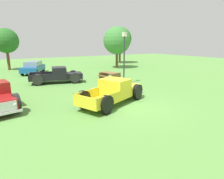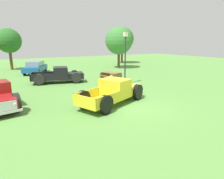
% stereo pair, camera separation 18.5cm
% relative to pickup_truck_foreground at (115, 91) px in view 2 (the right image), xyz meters
% --- Properties ---
extents(ground_plane, '(80.00, 80.00, 0.00)m').
position_rel_pickup_truck_foreground_xyz_m(ground_plane, '(0.30, -0.99, -0.72)').
color(ground_plane, '#5B9342').
extents(pickup_truck_foreground, '(5.21, 3.48, 1.50)m').
position_rel_pickup_truck_foreground_xyz_m(pickup_truck_foreground, '(0.00, 0.00, 0.00)').
color(pickup_truck_foreground, yellow).
rests_on(pickup_truck_foreground, ground_plane).
extents(pickup_truck_behind_left, '(5.03, 2.84, 1.45)m').
position_rel_pickup_truck_foreground_xyz_m(pickup_truck_behind_left, '(-1.12, 7.82, -0.02)').
color(pickup_truck_behind_left, black).
rests_on(pickup_truck_behind_left, ground_plane).
extents(sedan_distant_b, '(3.53, 4.68, 1.45)m').
position_rel_pickup_truck_foreground_xyz_m(sedan_distant_b, '(-2.24, 14.92, 0.04)').
color(sedan_distant_b, '#195699').
rests_on(sedan_distant_b, ground_plane).
extents(lamp_post_near, '(0.36, 0.36, 4.57)m').
position_rel_pickup_truck_foreground_xyz_m(lamp_post_near, '(3.50, 4.11, 1.68)').
color(lamp_post_near, '#2D2D33').
rests_on(lamp_post_near, ground_plane).
extents(picnic_table, '(1.99, 2.18, 0.78)m').
position_rel_pickup_truck_foreground_xyz_m(picnic_table, '(3.45, 6.50, -0.22)').
color(picnic_table, olive).
rests_on(picnic_table, ground_plane).
extents(oak_tree_east, '(3.22, 3.22, 5.48)m').
position_rel_pickup_truck_foreground_xyz_m(oak_tree_east, '(-4.49, 19.83, 3.12)').
color(oak_tree_east, brown).
rests_on(oak_tree_east, ground_plane).
extents(oak_tree_west, '(4.08, 4.08, 6.30)m').
position_rel_pickup_truck_foreground_xyz_m(oak_tree_west, '(13.25, 19.45, 3.53)').
color(oak_tree_west, brown).
rests_on(oak_tree_west, ground_plane).
extents(oak_tree_center, '(3.87, 3.87, 5.83)m').
position_rel_pickup_truck_foreground_xyz_m(oak_tree_center, '(9.07, 13.94, 3.16)').
color(oak_tree_center, brown).
rests_on(oak_tree_center, ground_plane).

